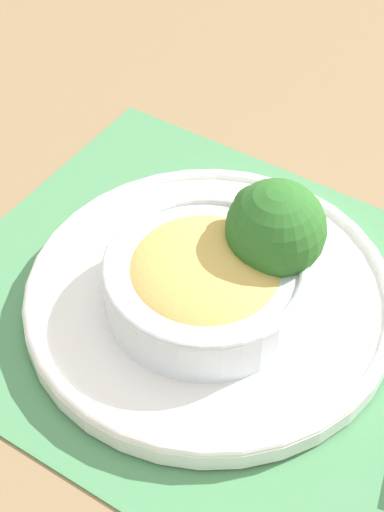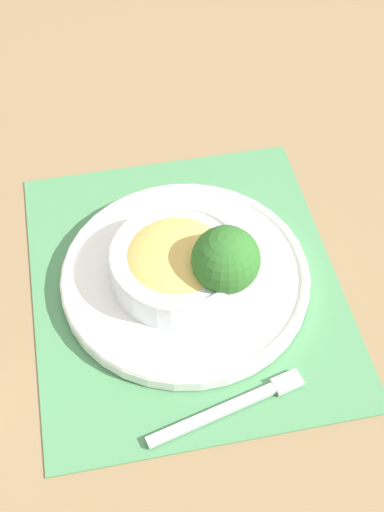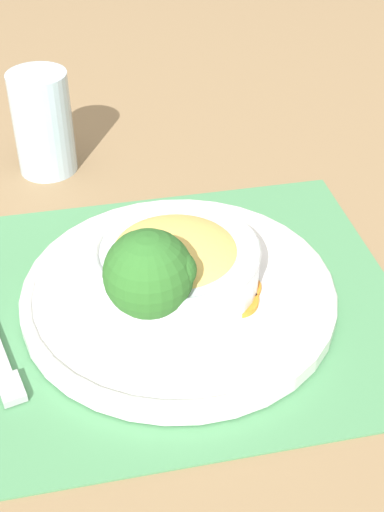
{
  "view_description": "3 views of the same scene",
  "coord_description": "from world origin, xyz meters",
  "views": [
    {
      "loc": [
        0.19,
        -0.41,
        0.54
      ],
      "look_at": [
        -0.02,
        0.01,
        0.05
      ],
      "focal_mm": 60.0,
      "sensor_mm": 36.0,
      "label": 1
    },
    {
      "loc": [
        0.5,
        -0.16,
        0.7
      ],
      "look_at": [
        -0.01,
        0.01,
        0.04
      ],
      "focal_mm": 50.0,
      "sensor_mm": 36.0,
      "label": 2
    },
    {
      "loc": [
        0.15,
        0.49,
        0.46
      ],
      "look_at": [
        -0.02,
        -0.01,
        0.05
      ],
      "focal_mm": 50.0,
      "sensor_mm": 36.0,
      "label": 3
    }
  ],
  "objects": [
    {
      "name": "carrot_slice_middle",
      "position": [
        -0.05,
        0.02,
        0.02
      ],
      "size": [
        0.04,
        0.04,
        0.01
      ],
      "color": "orange",
      "rests_on": "plate"
    },
    {
      "name": "fork",
      "position": [
        0.18,
        0.01,
        0.01
      ],
      "size": [
        0.04,
        0.18,
        0.01
      ],
      "rotation": [
        0.0,
        0.0,
        0.12
      ],
      "color": "#B7B7BC",
      "rests_on": "placemat"
    },
    {
      "name": "ground_plane",
      "position": [
        0.0,
        0.0,
        0.0
      ],
      "size": [
        4.0,
        4.0,
        0.0
      ],
      "primitive_type": "plane",
      "color": "#8C704C"
    },
    {
      "name": "carrot_slice_near",
      "position": [
        -0.04,
        0.04,
        0.02
      ],
      "size": [
        0.04,
        0.04,
        0.01
      ],
      "color": "orange",
      "rests_on": "plate"
    },
    {
      "name": "bowl",
      "position": [
        0.0,
        -0.01,
        0.05
      ],
      "size": [
        0.16,
        0.16,
        0.05
      ],
      "color": "silver",
      "rests_on": "plate"
    },
    {
      "name": "broccoli_floret",
      "position": [
        0.04,
        0.04,
        0.08
      ],
      "size": [
        0.08,
        0.08,
        0.1
      ],
      "color": "#759E51",
      "rests_on": "plate"
    },
    {
      "name": "placemat",
      "position": [
        0.0,
        0.0,
        0.0
      ],
      "size": [
        0.47,
        0.42,
        0.0
      ],
      "color": "#4C8C59",
      "rests_on": "ground_plane"
    },
    {
      "name": "plate",
      "position": [
        0.0,
        0.0,
        0.02
      ],
      "size": [
        0.3,
        0.3,
        0.02
      ],
      "color": "white",
      "rests_on": "placemat"
    }
  ]
}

